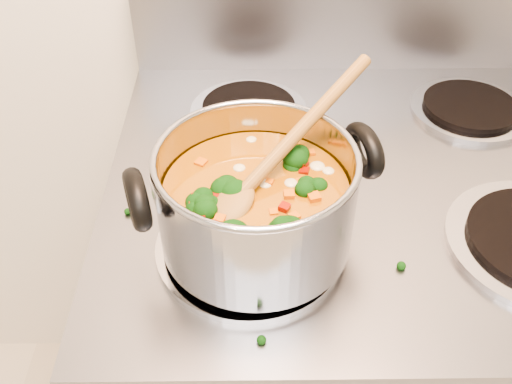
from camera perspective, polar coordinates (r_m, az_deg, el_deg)
electric_range at (r=1.16m, az=8.62°, el=-15.37°), size 0.75×0.68×1.08m
stockpot at (r=0.65m, az=-0.04°, el=-0.95°), size 0.29×0.23×0.14m
wooden_spoon at (r=0.63m, az=1.12°, el=2.63°), size 0.22×0.23×0.10m
cooktop_crumbs at (r=0.69m, az=2.43°, el=-6.41°), size 0.28×0.34×0.01m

